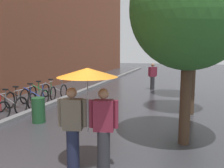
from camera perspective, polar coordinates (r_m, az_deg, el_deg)
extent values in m
cube|color=slate|center=(15.03, -5.61, -1.06)|extent=(0.30, 36.00, 0.12)
cylinder|color=#473323|center=(6.46, 16.94, -3.77)|extent=(0.28, 0.28, 2.30)
ellipsoid|color=#2D6628|center=(6.40, 17.82, 16.64)|extent=(2.92, 2.92, 3.01)
cylinder|color=#473323|center=(9.55, 18.21, 2.01)|extent=(0.32, 0.32, 2.99)
ellipsoid|color=#2D6628|center=(9.64, 18.91, 17.32)|extent=(2.50, 2.50, 2.83)
cylinder|color=#473323|center=(12.84, 17.11, 3.01)|extent=(0.22, 0.22, 2.76)
ellipsoid|color=#235623|center=(12.88, 17.59, 14.23)|extent=(2.42, 2.42, 3.03)
torus|color=black|center=(9.14, -24.38, -5.85)|extent=(0.11, 0.70, 0.70)
cylinder|color=red|center=(9.14, -24.85, -4.02)|extent=(0.04, 0.04, 0.58)
cylinder|color=#9E9EA3|center=(9.09, -24.96, -2.23)|extent=(0.06, 0.46, 0.03)
torus|color=black|center=(9.75, -20.70, -4.81)|extent=(0.11, 0.70, 0.70)
torus|color=black|center=(10.45, -24.90, -4.21)|extent=(0.11, 0.70, 0.70)
cylinder|color=slate|center=(10.12, -23.35, -3.34)|extent=(0.88, 0.10, 0.43)
cylinder|color=slate|center=(10.18, -23.79, -2.87)|extent=(0.04, 0.04, 0.55)
cube|color=black|center=(10.13, -23.89, -1.18)|extent=(0.23, 0.12, 0.06)
cylinder|color=slate|center=(9.75, -21.14, -3.10)|extent=(0.04, 0.04, 0.58)
cylinder|color=#9E9EA3|center=(9.70, -21.23, -1.42)|extent=(0.06, 0.46, 0.03)
torus|color=black|center=(10.43, -18.36, -3.88)|extent=(0.13, 0.70, 0.70)
torus|color=black|center=(10.97, -23.00, -3.54)|extent=(0.13, 0.70, 0.70)
cylinder|color=black|center=(10.71, -21.26, -2.63)|extent=(0.88, 0.12, 0.43)
cylinder|color=black|center=(10.75, -21.74, -2.21)|extent=(0.04, 0.04, 0.55)
cube|color=black|center=(10.70, -21.82, -0.60)|extent=(0.23, 0.12, 0.06)
cylinder|color=black|center=(10.41, -18.82, -2.29)|extent=(0.04, 0.04, 0.58)
cylinder|color=#9E9EA3|center=(10.37, -18.90, -0.72)|extent=(0.07, 0.46, 0.03)
torus|color=black|center=(11.11, -15.61, -3.05)|extent=(0.09, 0.70, 0.70)
torus|color=black|center=(11.66, -19.94, -2.72)|extent=(0.09, 0.70, 0.70)
cylinder|color=#233DA8|center=(11.40, -18.30, -1.86)|extent=(0.88, 0.07, 0.43)
cylinder|color=#233DA8|center=(11.44, -18.75, -1.47)|extent=(0.04, 0.04, 0.55)
cube|color=black|center=(11.39, -18.82, 0.05)|extent=(0.22, 0.11, 0.06)
cylinder|color=#233DA8|center=(11.10, -16.03, -1.55)|extent=(0.04, 0.04, 0.58)
cylinder|color=#9E9EA3|center=(11.06, -16.09, -0.07)|extent=(0.04, 0.46, 0.03)
torus|color=black|center=(11.95, -13.79, -2.21)|extent=(0.16, 0.70, 0.70)
torus|color=black|center=(12.38, -18.16, -2.03)|extent=(0.16, 0.70, 0.70)
cylinder|color=#1E7A38|center=(12.17, -16.49, -1.18)|extent=(0.88, 0.16, 0.43)
cylinder|color=#1E7A38|center=(12.20, -16.93, -0.81)|extent=(0.04, 0.04, 0.55)
cube|color=black|center=(12.16, -16.99, 0.61)|extent=(0.23, 0.13, 0.06)
cylinder|color=#1E7A38|center=(11.94, -14.19, -0.82)|extent=(0.04, 0.04, 0.58)
cylinder|color=#9E9EA3|center=(11.90, -14.24, 0.56)|extent=(0.09, 0.46, 0.03)
torus|color=black|center=(12.52, -11.36, -1.67)|extent=(0.08, 0.70, 0.70)
torus|color=black|center=(13.01, -15.37, -1.44)|extent=(0.08, 0.70, 0.70)
cylinder|color=slate|center=(12.78, -13.83, -0.65)|extent=(0.88, 0.06, 0.43)
cylinder|color=slate|center=(12.82, -14.24, -0.29)|extent=(0.04, 0.04, 0.55)
cube|color=black|center=(12.78, -14.29, 1.06)|extent=(0.22, 0.10, 0.06)
cylinder|color=slate|center=(12.51, -11.73, -0.34)|extent=(0.04, 0.04, 0.58)
cylinder|color=#9E9EA3|center=(12.48, -11.77, 0.97)|extent=(0.04, 0.46, 0.03)
cylinder|color=#1E233D|center=(5.18, -9.21, -14.98)|extent=(0.26, 0.26, 0.84)
cube|color=#665B4C|center=(4.94, -9.40, -7.09)|extent=(0.44, 0.30, 0.63)
sphere|color=#9E7051|center=(4.84, -9.52, -2.05)|extent=(0.21, 0.21, 0.21)
cylinder|color=#665B4C|center=(4.99, -12.21, -6.62)|extent=(0.09, 0.09, 0.57)
cylinder|color=#665B4C|center=(4.87, -6.54, -6.84)|extent=(0.09, 0.09, 0.57)
cylinder|color=#2D2D33|center=(5.07, -1.97, -15.41)|extent=(0.26, 0.26, 0.83)
cube|color=maroon|center=(4.83, -2.01, -7.45)|extent=(0.44, 0.30, 0.63)
sphere|color=#9E7051|center=(4.73, -2.04, -2.33)|extent=(0.21, 0.21, 0.21)
cylinder|color=maroon|center=(4.85, -4.97, -7.01)|extent=(0.09, 0.09, 0.56)
cylinder|color=maroon|center=(4.80, 0.98, -7.15)|extent=(0.09, 0.09, 0.56)
cylinder|color=#9E9EA3|center=(4.84, -5.74, -4.77)|extent=(0.02, 0.02, 1.13)
cone|color=orange|center=(4.74, -5.85, 2.75)|extent=(1.20, 1.20, 0.18)
cylinder|color=#1E4C28|center=(8.53, -16.99, -5.92)|extent=(0.44, 0.44, 0.85)
cylinder|color=#2D2D33|center=(15.10, 9.53, 0.22)|extent=(0.26, 0.26, 0.80)
cube|color=maroon|center=(15.03, 9.59, 2.85)|extent=(0.46, 0.40, 0.60)
sphere|color=#9E7051|center=(14.99, 9.63, 4.46)|extent=(0.21, 0.21, 0.21)
cylinder|color=maroon|center=(15.13, 10.45, 2.98)|extent=(0.09, 0.09, 0.54)
cylinder|color=maroon|center=(14.92, 8.72, 2.95)|extent=(0.09, 0.09, 0.54)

